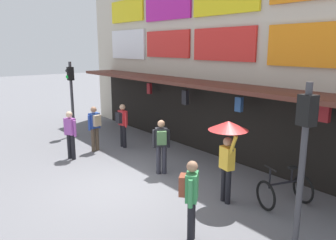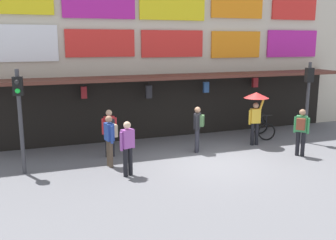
% 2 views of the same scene
% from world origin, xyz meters
% --- Properties ---
extents(ground_plane, '(80.00, 80.00, 0.00)m').
position_xyz_m(ground_plane, '(0.00, 0.00, 0.00)').
color(ground_plane, slate).
extents(shopfront, '(18.00, 2.60, 8.00)m').
position_xyz_m(shopfront, '(-0.00, 4.57, 3.96)').
color(shopfront, beige).
rests_on(shopfront, ground).
extents(traffic_light_near, '(0.31, 0.34, 3.20)m').
position_xyz_m(traffic_light_near, '(-5.97, 1.12, 2.14)').
color(traffic_light_near, '#38383D').
rests_on(traffic_light_near, ground).
extents(traffic_light_far, '(0.32, 0.35, 3.20)m').
position_xyz_m(traffic_light_far, '(4.61, 1.14, 2.14)').
color(traffic_light_far, '#38383D').
rests_on(traffic_light_far, ground).
extents(bicycle_parked, '(1.05, 1.33, 1.05)m').
position_xyz_m(bicycle_parked, '(3.52, 2.45, 0.39)').
color(bicycle_parked, black).
rests_on(bicycle_parked, ground).
extents(pedestrian_in_red, '(0.50, 0.34, 1.68)m').
position_xyz_m(pedestrian_in_red, '(-3.03, -0.20, 0.95)').
color(pedestrian_in_red, black).
rests_on(pedestrian_in_red, ground).
extents(pedestrian_in_yellow, '(0.40, 0.52, 1.68)m').
position_xyz_m(pedestrian_in_yellow, '(-3.34, 0.86, 0.98)').
color(pedestrian_in_yellow, brown).
rests_on(pedestrian_in_yellow, ground).
extents(pedestrian_in_black, '(0.47, 0.47, 1.68)m').
position_xyz_m(pedestrian_in_black, '(3.18, -0.33, 0.98)').
color(pedestrian_in_black, black).
rests_on(pedestrian_in_black, ground).
extents(pedestrian_in_blue, '(0.53, 0.35, 1.68)m').
position_xyz_m(pedestrian_in_blue, '(-3.13, 1.90, 0.98)').
color(pedestrian_in_blue, black).
rests_on(pedestrian_in_blue, ground).
extents(pedestrian_in_green, '(0.47, 0.48, 1.68)m').
position_xyz_m(pedestrian_in_green, '(0.00, 1.39, 0.98)').
color(pedestrian_in_green, '#2D2D38').
rests_on(pedestrian_in_green, ground).
extents(pedestrian_with_umbrella, '(0.96, 0.96, 2.08)m').
position_xyz_m(pedestrian_with_umbrella, '(2.49, 1.50, 1.64)').
color(pedestrian_with_umbrella, black).
rests_on(pedestrian_with_umbrella, ground).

